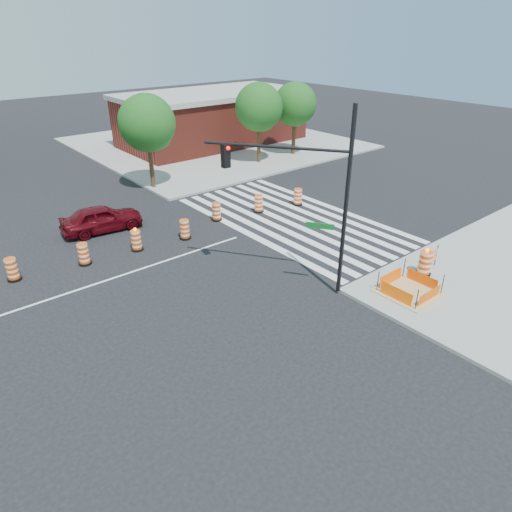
# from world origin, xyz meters

# --- Properties ---
(ground) EXTENTS (120.00, 120.00, 0.00)m
(ground) POSITION_xyz_m (0.00, 0.00, 0.00)
(ground) COLOR black
(ground) RESTS_ON ground
(sidewalk_ne) EXTENTS (22.00, 22.00, 0.15)m
(sidewalk_ne) POSITION_xyz_m (18.00, 18.00, 0.07)
(sidewalk_ne) COLOR gray
(sidewalk_ne) RESTS_ON ground
(crosswalk_east) EXTENTS (6.75, 13.50, 0.01)m
(crosswalk_east) POSITION_xyz_m (10.95, 0.00, 0.01)
(crosswalk_east) COLOR silver
(crosswalk_east) RESTS_ON ground
(lane_centerline) EXTENTS (14.00, 0.12, 0.01)m
(lane_centerline) POSITION_xyz_m (0.00, 0.00, 0.01)
(lane_centerline) COLOR silver
(lane_centerline) RESTS_ON ground
(excavation_pit) EXTENTS (2.20, 2.20, 0.90)m
(excavation_pit) POSITION_xyz_m (9.00, -9.00, 0.22)
(excavation_pit) COLOR tan
(excavation_pit) RESTS_ON ground
(brick_storefront) EXTENTS (16.50, 8.50, 4.60)m
(brick_storefront) POSITION_xyz_m (18.00, 18.00, 2.32)
(brick_storefront) COLOR maroon
(brick_storefront) RESTS_ON ground
(red_coupe) EXTENTS (4.36, 2.17, 1.43)m
(red_coupe) POSITION_xyz_m (2.01, 5.22, 0.71)
(red_coupe) COLOR #4F060D
(red_coupe) RESTS_ON ground
(signal_pole_se) EXTENTS (3.32, 4.64, 7.38)m
(signal_pole_se) POSITION_xyz_m (6.01, -5.81, 4.54)
(signal_pole_se) COLOR black
(signal_pole_se) RESTS_ON ground
(pit_drum) EXTENTS (0.66, 0.66, 1.29)m
(pit_drum) POSITION_xyz_m (10.74, -8.54, 0.69)
(pit_drum) COLOR black
(pit_drum) RESTS_ON ground
(barricade) EXTENTS (0.86, 0.10, 1.01)m
(barricade) POSITION_xyz_m (11.56, -8.40, 0.71)
(barricade) COLOR #F94A05
(barricade) RESTS_ON ground
(tree_north_c) EXTENTS (3.61, 3.61, 6.14)m
(tree_north_c) POSITION_xyz_m (7.51, 9.87, 4.12)
(tree_north_c) COLOR #382314
(tree_north_c) RESTS_ON ground
(tree_north_d) EXTENTS (3.61, 3.61, 6.13)m
(tree_north_d) POSITION_xyz_m (16.97, 10.19, 4.12)
(tree_north_d) COLOR #382314
(tree_north_d) RESTS_ON ground
(tree_north_e) EXTENTS (3.50, 3.47, 5.90)m
(tree_north_e) POSITION_xyz_m (20.83, 10.29, 3.96)
(tree_north_e) COLOR #382314
(tree_north_e) RESTS_ON ground
(median_drum_3) EXTENTS (0.60, 0.60, 1.02)m
(median_drum_3) POSITION_xyz_m (-3.10, 2.59, 0.48)
(median_drum_3) COLOR black
(median_drum_3) RESTS_ON ground
(median_drum_4) EXTENTS (0.60, 0.60, 1.02)m
(median_drum_4) POSITION_xyz_m (-0.18, 2.08, 0.48)
(median_drum_4) COLOR black
(median_drum_4) RESTS_ON ground
(median_drum_5) EXTENTS (0.60, 0.60, 1.18)m
(median_drum_5) POSITION_xyz_m (2.36, 1.91, 0.49)
(median_drum_5) COLOR black
(median_drum_5) RESTS_ON ground
(median_drum_6) EXTENTS (0.60, 0.60, 1.02)m
(median_drum_6) POSITION_xyz_m (4.89, 1.58, 0.48)
(median_drum_6) COLOR black
(median_drum_6) RESTS_ON ground
(median_drum_7) EXTENTS (0.60, 0.60, 1.02)m
(median_drum_7) POSITION_xyz_m (7.58, 2.59, 0.48)
(median_drum_7) COLOR black
(median_drum_7) RESTS_ON ground
(median_drum_8) EXTENTS (0.60, 0.60, 1.02)m
(median_drum_8) POSITION_xyz_m (10.23, 2.06, 0.48)
(median_drum_8) COLOR black
(median_drum_8) RESTS_ON ground
(median_drum_9) EXTENTS (0.60, 0.60, 1.02)m
(median_drum_9) POSITION_xyz_m (12.83, 1.46, 0.48)
(median_drum_9) COLOR black
(median_drum_9) RESTS_ON ground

